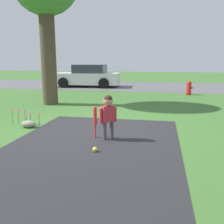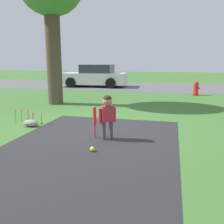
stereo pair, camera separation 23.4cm
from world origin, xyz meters
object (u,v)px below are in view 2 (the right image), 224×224
object	(u,v)px
child	(107,111)
parked_car	(95,76)
sports_ball	(92,149)
baseball_bat	(95,117)
fire_hydrant	(196,88)

from	to	relation	value
child	parked_car	xyz separation A→B (m)	(-3.43, 10.00, 0.03)
sports_ball	child	bearing A→B (deg)	84.01
baseball_bat	fire_hydrant	world-z (taller)	baseball_bat
sports_ball	fire_hydrant	bearing A→B (deg)	73.63
child	sports_ball	size ratio (longest dim) A/B	10.36
sports_ball	parked_car	world-z (taller)	parked_car
child	parked_car	bearing A→B (deg)	72.12
sports_ball	fire_hydrant	world-z (taller)	fire_hydrant
sports_ball	parked_car	distance (m)	11.28
fire_hydrant	sports_ball	bearing A→B (deg)	-106.37
child	fire_hydrant	bearing A→B (deg)	35.78
child	fire_hydrant	distance (m)	7.70
child	fire_hydrant	xyz separation A→B (m)	(2.30, 7.35, -0.28)
child	baseball_bat	distance (m)	0.33
baseball_bat	sports_ball	bearing A→B (deg)	-75.39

